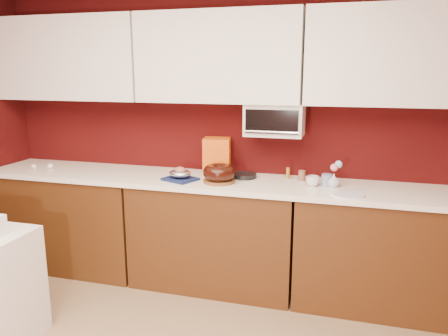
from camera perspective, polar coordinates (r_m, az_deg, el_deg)
wall_back at (r=3.72m, az=0.11°, el=4.88°), size 4.00×0.02×2.50m
base_cabinet_left at (r=4.21m, az=-19.00°, el=-6.41°), size 1.31×0.58×0.86m
base_cabinet_center at (r=3.64m, az=-1.23°, el=-8.67°), size 1.31×0.58×0.86m
base_cabinet_right at (r=3.52m, az=20.39°, el=-10.28°), size 1.31×0.58×0.86m
countertop at (r=3.50m, az=-1.26°, el=-1.79°), size 4.00×0.62×0.04m
upper_cabinet_left at (r=4.11m, az=-19.27°, el=13.31°), size 1.31×0.33×0.70m
upper_cabinet_center at (r=3.53m, az=-0.63°, el=14.22°), size 1.31×0.33×0.70m
upper_cabinet_right at (r=3.41m, az=22.08°, el=13.39°), size 1.31×0.33×0.70m
toaster_oven at (r=3.47m, az=6.67°, el=6.31°), size 0.45×0.30×0.25m
toaster_oven_door at (r=3.31m, az=6.22°, el=6.03°), size 0.40×0.02×0.18m
toaster_oven_handle at (r=3.31m, az=6.15°, el=4.71°), size 0.42×0.02×0.02m
cake_base at (r=3.39m, az=-0.63°, el=-1.71°), size 0.29×0.29×0.02m
bundt_cake at (r=3.38m, az=-0.63°, el=-0.59°), size 0.29×0.29×0.10m
navy_towel at (r=3.48m, az=-5.73°, el=-1.44°), size 0.30×0.28×0.02m
foil_ham_nest at (r=3.47m, az=-5.75°, el=-0.71°), size 0.20×0.17×0.07m
roasted_ham at (r=3.46m, az=-5.76°, el=-0.31°), size 0.11×0.10×0.06m
pandoro_box at (r=3.68m, az=-0.92°, el=1.62°), size 0.25×0.24×0.30m
dark_pan at (r=3.55m, az=2.69°, el=-1.00°), size 0.22×0.22×0.03m
coffee_mug at (r=3.35m, az=11.51°, el=-1.55°), size 0.11×0.11×0.09m
blue_jar at (r=3.37m, az=13.24°, el=-1.53°), size 0.09×0.09×0.09m
flower_vase at (r=3.36m, az=14.12°, el=-1.46°), size 0.08×0.08×0.11m
flower_pink at (r=3.34m, az=14.20°, el=0.07°), size 0.06×0.06×0.06m
flower_blue at (r=3.35m, az=14.74°, el=0.48°), size 0.06×0.06×0.06m
china_plate at (r=3.17m, az=15.84°, el=-3.33°), size 0.29×0.29×0.01m
amber_bottle at (r=3.55m, az=8.35°, el=-0.64°), size 0.04×0.04×0.09m
paper_cup at (r=3.50m, az=10.13°, el=-0.98°), size 0.06×0.06×0.08m
egg_left at (r=4.23m, az=-23.60°, el=0.21°), size 0.06×0.05×0.04m
egg_right at (r=4.18m, az=-21.75°, el=0.25°), size 0.06×0.06×0.04m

